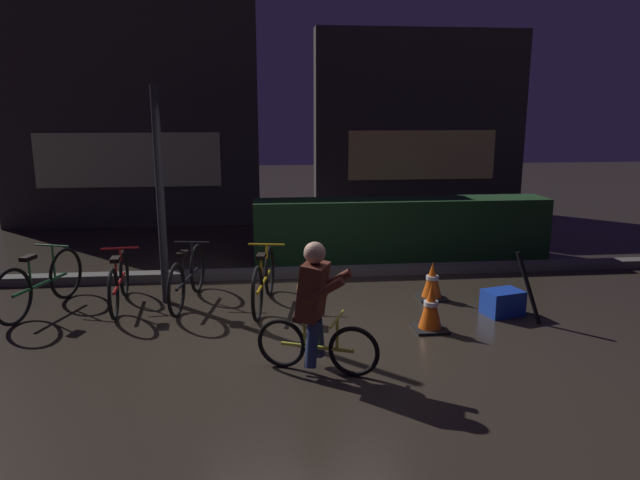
{
  "coord_description": "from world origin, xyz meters",
  "views": [
    {
      "loc": [
        -0.51,
        -6.12,
        2.4
      ],
      "look_at": [
        0.2,
        0.6,
        0.9
      ],
      "focal_mm": 32.98,
      "sensor_mm": 36.0,
      "label": 1
    }
  ],
  "objects_px": {
    "parked_bike_leftmost": "(41,283)",
    "parked_bike_center_right": "(264,280)",
    "blue_crate": "(503,302)",
    "closed_umbrella": "(528,288)",
    "parked_bike_left_mid": "(119,282)",
    "street_post": "(160,197)",
    "parked_bike_center_left": "(188,278)",
    "cyclist": "(315,307)",
    "traffic_cone_near": "(431,308)",
    "traffic_cone_far": "(432,281)"
  },
  "relations": [
    {
      "from": "parked_bike_leftmost",
      "to": "parked_bike_center_right",
      "type": "xyz_separation_m",
      "value": [
        2.69,
        -0.14,
        -0.01
      ]
    },
    {
      "from": "blue_crate",
      "to": "closed_umbrella",
      "type": "xyz_separation_m",
      "value": [
        0.18,
        -0.25,
        0.26
      ]
    },
    {
      "from": "parked_bike_leftmost",
      "to": "parked_bike_left_mid",
      "type": "height_order",
      "value": "parked_bike_leftmost"
    },
    {
      "from": "blue_crate",
      "to": "street_post",
      "type": "bearing_deg",
      "value": 167.55
    },
    {
      "from": "parked_bike_center_left",
      "to": "parked_bike_center_right",
      "type": "distance_m",
      "value": 0.98
    },
    {
      "from": "parked_bike_left_mid",
      "to": "closed_umbrella",
      "type": "xyz_separation_m",
      "value": [
        4.8,
        -1.03,
        0.09
      ]
    },
    {
      "from": "parked_bike_center_left",
      "to": "parked_bike_center_right",
      "type": "xyz_separation_m",
      "value": [
        0.95,
        -0.23,
        0.0
      ]
    },
    {
      "from": "parked_bike_leftmost",
      "to": "closed_umbrella",
      "type": "height_order",
      "value": "closed_umbrella"
    },
    {
      "from": "parked_bike_left_mid",
      "to": "parked_bike_center_right",
      "type": "xyz_separation_m",
      "value": [
        1.78,
        -0.2,
        0.02
      ]
    },
    {
      "from": "parked_bike_center_right",
      "to": "cyclist",
      "type": "bearing_deg",
      "value": -156.89
    },
    {
      "from": "closed_umbrella",
      "to": "parked_bike_center_left",
      "type": "bearing_deg",
      "value": 26.78
    },
    {
      "from": "parked_bike_leftmost",
      "to": "cyclist",
      "type": "distance_m",
      "value": 3.75
    },
    {
      "from": "traffic_cone_near",
      "to": "parked_bike_center_left",
      "type": "bearing_deg",
      "value": 156.43
    },
    {
      "from": "parked_bike_center_left",
      "to": "cyclist",
      "type": "bearing_deg",
      "value": -137.32
    },
    {
      "from": "parked_bike_left_mid",
      "to": "closed_umbrella",
      "type": "bearing_deg",
      "value": -106.7
    },
    {
      "from": "street_post",
      "to": "closed_umbrella",
      "type": "xyz_separation_m",
      "value": [
        4.26,
        -1.15,
        -0.94
      ]
    },
    {
      "from": "closed_umbrella",
      "to": "street_post",
      "type": "bearing_deg",
      "value": 26.68
    },
    {
      "from": "parked_bike_left_mid",
      "to": "blue_crate",
      "type": "relative_size",
      "value": 3.45
    },
    {
      "from": "street_post",
      "to": "traffic_cone_far",
      "type": "distance_m",
      "value": 3.6
    },
    {
      "from": "parked_bike_center_left",
      "to": "parked_bike_left_mid",
      "type": "bearing_deg",
      "value": 101.33
    },
    {
      "from": "parked_bike_center_right",
      "to": "parked_bike_left_mid",
      "type": "bearing_deg",
      "value": 93.12
    },
    {
      "from": "cyclist",
      "to": "traffic_cone_far",
      "type": "bearing_deg",
      "value": 71.37
    },
    {
      "from": "parked_bike_left_mid",
      "to": "parked_bike_center_right",
      "type": "bearing_deg",
      "value": -101.0
    },
    {
      "from": "traffic_cone_near",
      "to": "cyclist",
      "type": "relative_size",
      "value": 0.43
    },
    {
      "from": "parked_bike_center_left",
      "to": "closed_umbrella",
      "type": "bearing_deg",
      "value": -96.02
    },
    {
      "from": "parked_bike_center_right",
      "to": "traffic_cone_near",
      "type": "xyz_separation_m",
      "value": [
        1.83,
        -0.98,
        -0.08
      ]
    },
    {
      "from": "parked_bike_center_left",
      "to": "blue_crate",
      "type": "bearing_deg",
      "value": -93.15
    },
    {
      "from": "blue_crate",
      "to": "parked_bike_center_left",
      "type": "bearing_deg",
      "value": 167.87
    },
    {
      "from": "street_post",
      "to": "parked_bike_left_mid",
      "type": "relative_size",
      "value": 1.78
    },
    {
      "from": "street_post",
      "to": "parked_bike_center_left",
      "type": "xyz_separation_m",
      "value": [
        0.29,
        -0.09,
        -1.01
      ]
    },
    {
      "from": "traffic_cone_far",
      "to": "blue_crate",
      "type": "xyz_separation_m",
      "value": [
        0.67,
        -0.68,
        -0.08
      ]
    },
    {
      "from": "parked_bike_leftmost",
      "to": "parked_bike_center_left",
      "type": "distance_m",
      "value": 1.74
    },
    {
      "from": "traffic_cone_near",
      "to": "cyclist",
      "type": "height_order",
      "value": "cyclist"
    },
    {
      "from": "street_post",
      "to": "closed_umbrella",
      "type": "height_order",
      "value": "street_post"
    },
    {
      "from": "cyclist",
      "to": "closed_umbrella",
      "type": "distance_m",
      "value": 2.78
    },
    {
      "from": "traffic_cone_near",
      "to": "blue_crate",
      "type": "bearing_deg",
      "value": 21.7
    },
    {
      "from": "street_post",
      "to": "parked_bike_center_left",
      "type": "height_order",
      "value": "street_post"
    },
    {
      "from": "parked_bike_left_mid",
      "to": "parked_bike_center_right",
      "type": "relative_size",
      "value": 0.94
    },
    {
      "from": "street_post",
      "to": "traffic_cone_near",
      "type": "relative_size",
      "value": 5.02
    },
    {
      "from": "street_post",
      "to": "parked_bike_left_mid",
      "type": "xyz_separation_m",
      "value": [
        -0.54,
        -0.12,
        -1.03
      ]
    },
    {
      "from": "traffic_cone_near",
      "to": "street_post",
      "type": "bearing_deg",
      "value": 157.07
    },
    {
      "from": "parked_bike_left_mid",
      "to": "cyclist",
      "type": "distance_m",
      "value": 3.07
    },
    {
      "from": "parked_bike_leftmost",
      "to": "parked_bike_left_mid",
      "type": "relative_size",
      "value": 1.05
    },
    {
      "from": "parked_bike_leftmost",
      "to": "parked_bike_center_left",
      "type": "relative_size",
      "value": 0.99
    },
    {
      "from": "street_post",
      "to": "parked_bike_center_right",
      "type": "height_order",
      "value": "street_post"
    },
    {
      "from": "parked_bike_center_left",
      "to": "traffic_cone_far",
      "type": "relative_size",
      "value": 3.3
    },
    {
      "from": "parked_bike_center_left",
      "to": "traffic_cone_near",
      "type": "bearing_deg",
      "value": -104.59
    },
    {
      "from": "parked_bike_leftmost",
      "to": "traffic_cone_near",
      "type": "height_order",
      "value": "parked_bike_leftmost"
    },
    {
      "from": "parked_bike_left_mid",
      "to": "traffic_cone_near",
      "type": "bearing_deg",
      "value": -112.67
    },
    {
      "from": "street_post",
      "to": "blue_crate",
      "type": "distance_m",
      "value": 4.34
    }
  ]
}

